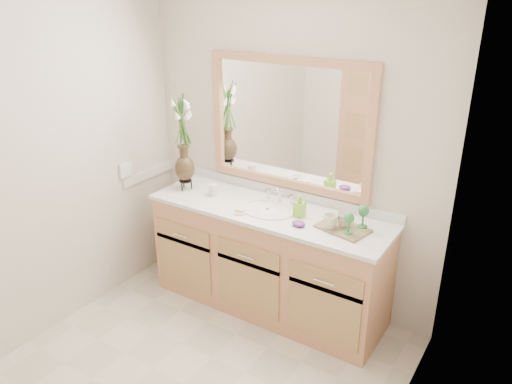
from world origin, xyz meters
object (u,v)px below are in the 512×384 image
Objects in this scene: soap_bottle at (300,207)px; tumbler at (213,190)px; flower_vase at (182,127)px; tray at (343,228)px.

tumbler is at bearing 178.06° from soap_bottle.
tumbler is (0.26, 0.02, -0.47)m from flower_vase.
flower_vase reaches higher than tray.
soap_bottle is 0.44× the size of tray.
soap_bottle is (0.74, 0.03, 0.03)m from tumbler.
flower_vase is 0.53m from tumbler.
flower_vase is 1.43m from tray.
soap_bottle is 0.35m from tray.
flower_vase is 1.09m from soap_bottle.
tray is at bearing -0.19° from tumbler.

